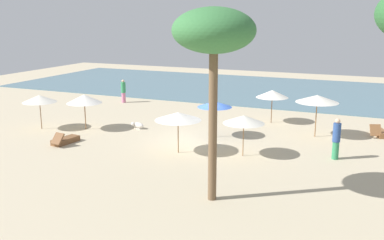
{
  "coord_description": "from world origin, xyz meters",
  "views": [
    {
      "loc": [
        8.73,
        -21.23,
        6.45
      ],
      "look_at": [
        -0.25,
        -0.47,
        1.1
      ],
      "focal_mm": 41.46,
      "sensor_mm": 36.0,
      "label": 1
    }
  ],
  "objects_px": {
    "lounger_2": "(380,133)",
    "person_2": "(336,139)",
    "umbrella_5": "(39,99)",
    "umbrella_0": "(244,119)",
    "umbrella_2": "(272,94)",
    "umbrella_4": "(84,99)",
    "umbrella_3": "(178,116)",
    "umbrella_1": "(215,104)",
    "person_1": "(123,91)",
    "dog": "(138,125)",
    "umbrella_6": "(317,99)",
    "lounger_1": "(65,140)",
    "palm_1": "(214,34)"
  },
  "relations": [
    {
      "from": "dog",
      "to": "palm_1",
      "type": "bearing_deg",
      "value": -45.81
    },
    {
      "from": "lounger_2",
      "to": "umbrella_2",
      "type": "bearing_deg",
      "value": 173.92
    },
    {
      "from": "umbrella_0",
      "to": "umbrella_5",
      "type": "height_order",
      "value": "umbrella_5"
    },
    {
      "from": "umbrella_5",
      "to": "lounger_2",
      "type": "distance_m",
      "value": 19.23
    },
    {
      "from": "umbrella_3",
      "to": "umbrella_4",
      "type": "relative_size",
      "value": 1.09
    },
    {
      "from": "umbrella_2",
      "to": "person_2",
      "type": "xyz_separation_m",
      "value": [
        4.39,
        -5.86,
        -0.83
      ]
    },
    {
      "from": "umbrella_1",
      "to": "umbrella_3",
      "type": "distance_m",
      "value": 3.39
    },
    {
      "from": "umbrella_3",
      "to": "umbrella_6",
      "type": "bearing_deg",
      "value": 44.76
    },
    {
      "from": "umbrella_3",
      "to": "dog",
      "type": "xyz_separation_m",
      "value": [
        -4.14,
        3.29,
        -1.6
      ]
    },
    {
      "from": "lounger_2",
      "to": "dog",
      "type": "xyz_separation_m",
      "value": [
        -13.01,
        -3.9,
        0.03
      ]
    },
    {
      "from": "person_1",
      "to": "lounger_2",
      "type": "bearing_deg",
      "value": -8.27
    },
    {
      "from": "umbrella_3",
      "to": "person_2",
      "type": "bearing_deg",
      "value": 15.73
    },
    {
      "from": "umbrella_4",
      "to": "dog",
      "type": "xyz_separation_m",
      "value": [
        2.7,
        1.34,
        -1.6
      ]
    },
    {
      "from": "person_2",
      "to": "lounger_2",
      "type": "bearing_deg",
      "value": 70.69
    },
    {
      "from": "person_1",
      "to": "umbrella_6",
      "type": "bearing_deg",
      "value": -15.96
    },
    {
      "from": "umbrella_2",
      "to": "person_1",
      "type": "relative_size",
      "value": 1.16
    },
    {
      "from": "umbrella_0",
      "to": "umbrella_4",
      "type": "bearing_deg",
      "value": 173.11
    },
    {
      "from": "umbrella_0",
      "to": "umbrella_5",
      "type": "xyz_separation_m",
      "value": [
        -12.27,
        0.24,
        0.03
      ]
    },
    {
      "from": "umbrella_0",
      "to": "umbrella_1",
      "type": "relative_size",
      "value": 0.99
    },
    {
      "from": "umbrella_1",
      "to": "lounger_1",
      "type": "relative_size",
      "value": 1.12
    },
    {
      "from": "umbrella_3",
      "to": "person_2",
      "type": "height_order",
      "value": "umbrella_3"
    },
    {
      "from": "lounger_1",
      "to": "person_1",
      "type": "bearing_deg",
      "value": 106.26
    },
    {
      "from": "umbrella_1",
      "to": "lounger_1",
      "type": "distance_m",
      "value": 8.07
    },
    {
      "from": "umbrella_2",
      "to": "umbrella_5",
      "type": "bearing_deg",
      "value": -150.13
    },
    {
      "from": "umbrella_2",
      "to": "umbrella_4",
      "type": "relative_size",
      "value": 0.99
    },
    {
      "from": "umbrella_2",
      "to": "umbrella_0",
      "type": "bearing_deg",
      "value": -87.17
    },
    {
      "from": "umbrella_3",
      "to": "person_2",
      "type": "xyz_separation_m",
      "value": [
        7.04,
        1.98,
        -0.83
      ]
    },
    {
      "from": "umbrella_6",
      "to": "umbrella_2",
      "type": "bearing_deg",
      "value": 142.56
    },
    {
      "from": "umbrella_2",
      "to": "lounger_2",
      "type": "bearing_deg",
      "value": -6.08
    },
    {
      "from": "umbrella_6",
      "to": "dog",
      "type": "xyz_separation_m",
      "value": [
        -9.76,
        -2.29,
        -1.91
      ]
    },
    {
      "from": "person_1",
      "to": "dog",
      "type": "height_order",
      "value": "person_1"
    },
    {
      "from": "umbrella_4",
      "to": "umbrella_5",
      "type": "distance_m",
      "value": 2.6
    },
    {
      "from": "lounger_2",
      "to": "dog",
      "type": "bearing_deg",
      "value": -163.32
    },
    {
      "from": "umbrella_1",
      "to": "lounger_1",
      "type": "height_order",
      "value": "umbrella_1"
    },
    {
      "from": "umbrella_3",
      "to": "dog",
      "type": "distance_m",
      "value": 5.52
    },
    {
      "from": "umbrella_1",
      "to": "lounger_2",
      "type": "xyz_separation_m",
      "value": [
        8.26,
        3.85,
        -1.64
      ]
    },
    {
      "from": "person_1",
      "to": "umbrella_4",
      "type": "bearing_deg",
      "value": -73.47
    },
    {
      "from": "umbrella_5",
      "to": "umbrella_4",
      "type": "bearing_deg",
      "value": 21.29
    },
    {
      "from": "umbrella_4",
      "to": "palm_1",
      "type": "distance_m",
      "value": 12.84
    },
    {
      "from": "umbrella_3",
      "to": "umbrella_1",
      "type": "bearing_deg",
      "value": 79.66
    },
    {
      "from": "person_1",
      "to": "dog",
      "type": "relative_size",
      "value": 2.09
    },
    {
      "from": "umbrella_6",
      "to": "person_1",
      "type": "relative_size",
      "value": 1.32
    },
    {
      "from": "umbrella_1",
      "to": "person_1",
      "type": "height_order",
      "value": "umbrella_1"
    },
    {
      "from": "umbrella_1",
      "to": "umbrella_5",
      "type": "height_order",
      "value": "umbrella_5"
    },
    {
      "from": "umbrella_0",
      "to": "lounger_2",
      "type": "relative_size",
      "value": 1.12
    },
    {
      "from": "umbrella_6",
      "to": "umbrella_3",
      "type": "bearing_deg",
      "value": -135.24
    },
    {
      "from": "lounger_2",
      "to": "person_2",
      "type": "distance_m",
      "value": 5.57
    },
    {
      "from": "umbrella_0",
      "to": "umbrella_4",
      "type": "xyz_separation_m",
      "value": [
        -9.85,
        1.19,
        0.03
      ]
    },
    {
      "from": "umbrella_2",
      "to": "lounger_1",
      "type": "bearing_deg",
      "value": -134.85
    },
    {
      "from": "umbrella_5",
      "to": "umbrella_0",
      "type": "bearing_deg",
      "value": -1.14
    }
  ]
}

